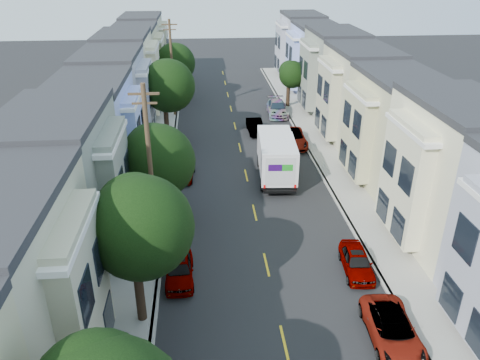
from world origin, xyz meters
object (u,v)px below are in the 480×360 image
Objects in this scene: tree_e at (174,63)px; parked_left_d at (184,171)px; lead_sedan at (255,127)px; parked_right_b at (357,262)px; tree_c at (156,162)px; fedex_truck at (276,155)px; parked_left_c at (179,269)px; parked_right_a at (392,330)px; utility_pole_near at (151,173)px; tree_d at (167,86)px; tree_b at (139,228)px; tree_far_r at (292,75)px; parked_right_c at (293,138)px; utility_pole_far at (172,69)px; parked_right_d at (277,108)px.

parked_left_d is at bearing -86.24° from tree_e.
parked_right_b is at bearing -84.41° from lead_sedan.
tree_c is 0.98× the size of fedex_truck.
fedex_truck is 14.38m from parked_left_c.
tree_e is at bearing 115.63° from fedex_truck.
fedex_truck is 1.55× the size of parked_right_a.
utility_pole_near is at bearing -90.00° from tree_e.
tree_d is 1.75× the size of parked_right_a.
parked_left_c is at bearing -87.65° from tree_e.
tree_d reaches higher than tree_b.
tree_e is at bearing 112.87° from parked_right_b.
parked_right_a is at bearing -11.63° from tree_b.
parked_right_c is at bearing -99.45° from tree_far_r.
tree_b reaches higher than fedex_truck.
tree_e is 1.81× the size of parked_left_d.
utility_pole_far is 11.16m from lead_sedan.
tree_c is 1.72× the size of parked_left_c.
tree_c is 17.69m from parked_right_c.
tree_d is at bearing 90.00° from tree_b.
tree_d reaches higher than parked_right_c.
tree_b is 25.20m from parked_right_c.
tree_d is 0.79× the size of utility_pole_near.
parked_right_c is (11.20, 13.16, -3.79)m from tree_c.
tree_e is at bearing 155.10° from parked_right_d.
lead_sedan is at bearing 71.81° from parked_left_c.
utility_pole_near reaches higher than parked_left_d.
utility_pole_far is 2.50× the size of parked_left_c.
tree_e is (0.00, 37.26, -0.63)m from tree_b.
parked_right_b is 19.18m from parked_right_c.
tree_b reaches higher than parked_right_c.
tree_c reaches higher than parked_right_d.
utility_pole_far is at bearing 179.79° from parked_right_d.
parked_right_c is (3.06, -3.67, 0.06)m from lead_sedan.
fedex_truck is 1.75× the size of parked_left_c.
tree_d is at bearing -140.58° from tree_far_r.
utility_pole_far is at bearing 89.99° from tree_d.
parked_right_d is (9.80, 15.29, 0.13)m from parked_left_d.
tree_c reaches higher than tree_far_r.
tree_c is 25.22m from parked_right_d.
fedex_truck is (8.61, 6.51, -2.63)m from tree_c.
parked_left_c is (1.40, -28.85, -4.50)m from utility_pole_far.
tree_e is at bearing 90.02° from utility_pole_far.
tree_e reaches higher than parked_right_a.
tree_c is 1.35× the size of parked_right_c.
utility_pole_near is 28.02m from parked_right_d.
tree_b reaches higher than tree_far_r.
tree_d reaches higher than tree_e.
tree_b is 1.44× the size of tree_far_r.
tree_b is at bearing -106.40° from parked_right_d.
tree_e is 34.43m from parked_left_c.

